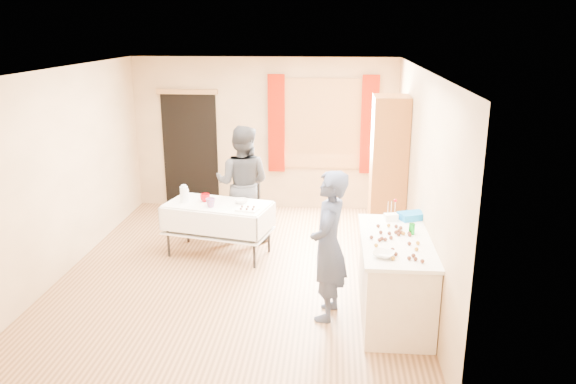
# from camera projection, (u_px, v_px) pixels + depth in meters

# --- Properties ---
(floor) EXTENTS (4.50, 5.50, 0.02)m
(floor) POSITION_uv_depth(u_px,v_px,m) (240.00, 272.00, 7.38)
(floor) COLOR #9E7047
(floor) RESTS_ON ground
(ceiling) EXTENTS (4.50, 5.50, 0.02)m
(ceiling) POSITION_uv_depth(u_px,v_px,m) (234.00, 68.00, 6.63)
(ceiling) COLOR white
(ceiling) RESTS_ON floor
(wall_back) EXTENTS (4.50, 0.02, 2.60)m
(wall_back) POSITION_uv_depth(u_px,v_px,m) (264.00, 134.00, 9.64)
(wall_back) COLOR tan
(wall_back) RESTS_ON floor
(wall_front) EXTENTS (4.50, 0.02, 2.60)m
(wall_front) POSITION_uv_depth(u_px,v_px,m) (178.00, 266.00, 4.36)
(wall_front) COLOR tan
(wall_front) RESTS_ON floor
(wall_left) EXTENTS (0.02, 5.50, 2.60)m
(wall_left) POSITION_uv_depth(u_px,v_px,m) (63.00, 172.00, 7.18)
(wall_left) COLOR tan
(wall_left) RESTS_ON floor
(wall_right) EXTENTS (0.02, 5.50, 2.60)m
(wall_right) POSITION_uv_depth(u_px,v_px,m) (421.00, 179.00, 6.82)
(wall_right) COLOR tan
(wall_right) RESTS_ON floor
(window_frame) EXTENTS (1.32, 0.06, 1.52)m
(window_frame) POSITION_uv_depth(u_px,v_px,m) (323.00, 124.00, 9.46)
(window_frame) COLOR olive
(window_frame) RESTS_ON wall_back
(window_pane) EXTENTS (1.20, 0.02, 1.40)m
(window_pane) POSITION_uv_depth(u_px,v_px,m) (323.00, 124.00, 9.45)
(window_pane) COLOR white
(window_pane) RESTS_ON wall_back
(curtain_left) EXTENTS (0.28, 0.06, 1.65)m
(curtain_left) POSITION_uv_depth(u_px,v_px,m) (276.00, 124.00, 9.48)
(curtain_left) COLOR #8C1100
(curtain_left) RESTS_ON wall_back
(curtain_right) EXTENTS (0.28, 0.06, 1.65)m
(curtain_right) POSITION_uv_depth(u_px,v_px,m) (369.00, 125.00, 9.35)
(curtain_right) COLOR #8C1100
(curtain_right) RESTS_ON wall_back
(doorway) EXTENTS (0.95, 0.04, 2.00)m
(doorway) POSITION_uv_depth(u_px,v_px,m) (190.00, 150.00, 9.80)
(doorway) COLOR black
(doorway) RESTS_ON floor
(door_lintel) EXTENTS (1.05, 0.06, 0.08)m
(door_lintel) POSITION_uv_depth(u_px,v_px,m) (187.00, 92.00, 9.47)
(door_lintel) COLOR olive
(door_lintel) RESTS_ON wall_back
(cabinet) EXTENTS (0.50, 0.60, 2.15)m
(cabinet) POSITION_uv_depth(u_px,v_px,m) (388.00, 170.00, 8.14)
(cabinet) COLOR brown
(cabinet) RESTS_ON floor
(counter) EXTENTS (0.76, 1.60, 0.91)m
(counter) POSITION_uv_depth(u_px,v_px,m) (395.00, 278.00, 6.12)
(counter) COLOR beige
(counter) RESTS_ON floor
(party_table) EXTENTS (1.56, 1.04, 0.75)m
(party_table) POSITION_uv_depth(u_px,v_px,m) (219.00, 224.00, 7.79)
(party_table) COLOR black
(party_table) RESTS_ON floor
(chair) EXTENTS (0.52, 0.52, 0.95)m
(chair) POSITION_uv_depth(u_px,v_px,m) (244.00, 212.00, 8.83)
(chair) COLOR black
(chair) RESTS_ON floor
(girl) EXTENTS (0.75, 0.61, 1.66)m
(girl) POSITION_uv_depth(u_px,v_px,m) (329.00, 246.00, 6.01)
(girl) COLOR #272F48
(girl) RESTS_ON floor
(woman) EXTENTS (1.03, 0.89, 1.73)m
(woman) POSITION_uv_depth(u_px,v_px,m) (243.00, 183.00, 8.26)
(woman) COLOR black
(woman) RESTS_ON floor
(soda_can) EXTENTS (0.07, 0.07, 0.12)m
(soda_can) POSITION_uv_depth(u_px,v_px,m) (412.00, 229.00, 6.11)
(soda_can) COLOR #0C8B1D
(soda_can) RESTS_ON counter
(mixing_bowl) EXTENTS (0.36, 0.36, 0.05)m
(mixing_bowl) POSITION_uv_depth(u_px,v_px,m) (383.00, 254.00, 5.52)
(mixing_bowl) COLOR white
(mixing_bowl) RESTS_ON counter
(foam_block) EXTENTS (0.17, 0.13, 0.08)m
(foam_block) POSITION_uv_depth(u_px,v_px,m) (391.00, 217.00, 6.55)
(foam_block) COLOR white
(foam_block) RESTS_ON counter
(blue_basket) EXTENTS (0.35, 0.30, 0.08)m
(blue_basket) POSITION_uv_depth(u_px,v_px,m) (412.00, 216.00, 6.59)
(blue_basket) COLOR #0D6CBF
(blue_basket) RESTS_ON counter
(pitcher) EXTENTS (0.12, 0.12, 0.22)m
(pitcher) POSITION_uv_depth(u_px,v_px,m) (184.00, 194.00, 7.74)
(pitcher) COLOR silver
(pitcher) RESTS_ON party_table
(cup_red) EXTENTS (0.20, 0.20, 0.11)m
(cup_red) POSITION_uv_depth(u_px,v_px,m) (205.00, 198.00, 7.78)
(cup_red) COLOR #B8020B
(cup_red) RESTS_ON party_table
(cup_rainbow) EXTENTS (0.17, 0.17, 0.12)m
(cup_rainbow) POSITION_uv_depth(u_px,v_px,m) (211.00, 203.00, 7.54)
(cup_rainbow) COLOR red
(cup_rainbow) RESTS_ON party_table
(small_bowl) EXTENTS (0.28, 0.28, 0.06)m
(small_bowl) POSITION_uv_depth(u_px,v_px,m) (241.00, 201.00, 7.72)
(small_bowl) COLOR white
(small_bowl) RESTS_ON party_table
(pastry_tray) EXTENTS (0.32, 0.26, 0.02)m
(pastry_tray) POSITION_uv_depth(u_px,v_px,m) (247.00, 210.00, 7.42)
(pastry_tray) COLOR white
(pastry_tray) RESTS_ON party_table
(bottle) EXTENTS (0.09, 0.09, 0.16)m
(bottle) POSITION_uv_depth(u_px,v_px,m) (186.00, 191.00, 7.99)
(bottle) COLOR white
(bottle) RESTS_ON party_table
(cake_balls) EXTENTS (0.51, 1.03, 0.04)m
(cake_balls) POSITION_uv_depth(u_px,v_px,m) (398.00, 239.00, 5.92)
(cake_balls) COLOR #3F2314
(cake_balls) RESTS_ON counter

